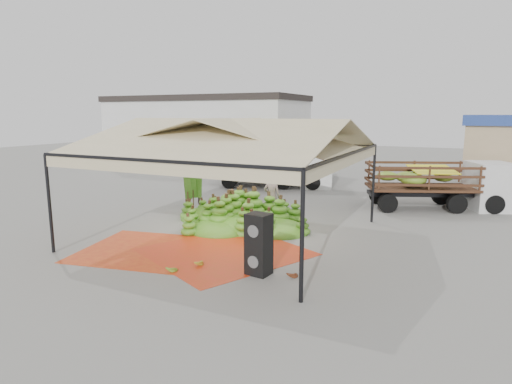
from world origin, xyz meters
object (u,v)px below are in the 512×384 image
at_px(speaker_stack, 259,244).
at_px(truck_left, 280,163).
at_px(vendor, 272,197).
at_px(truck_right, 444,180).
at_px(banana_heap, 243,209).

xyz_separation_m(speaker_stack, truck_left, (-4.87, 12.93, 0.53)).
height_order(speaker_stack, vendor, vendor).
bearing_deg(truck_right, banana_heap, -158.60).
bearing_deg(speaker_stack, banana_heap, 130.13).
bearing_deg(vendor, truck_left, -76.63).
height_order(banana_heap, truck_right, truck_right).
relative_size(vendor, truck_left, 0.27).
height_order(vendor, truck_left, truck_left).
bearing_deg(speaker_stack, truck_right, 77.31).
height_order(vendor, truck_right, truck_right).
bearing_deg(truck_left, vendor, -89.45).
bearing_deg(banana_heap, vendor, 67.00).
bearing_deg(truck_right, truck_left, 142.88).
bearing_deg(speaker_stack, vendor, 118.18).
height_order(banana_heap, truck_left, truck_left).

